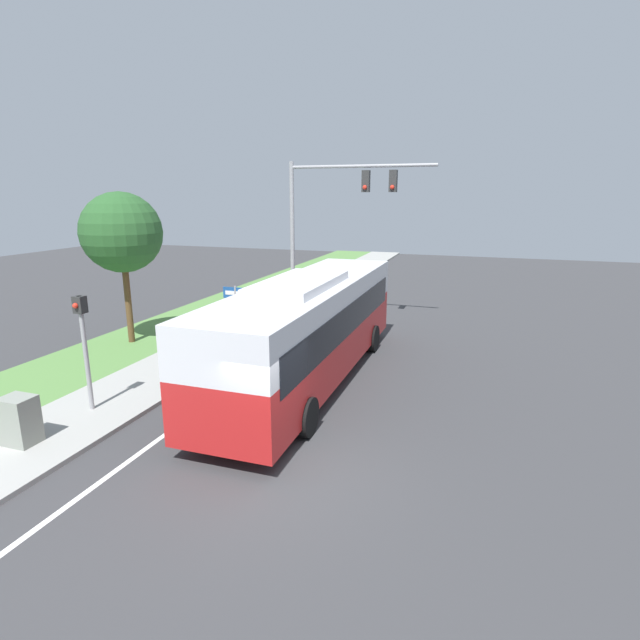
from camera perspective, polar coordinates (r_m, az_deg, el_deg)
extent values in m
plane|color=#38383A|center=(11.21, -2.62, -16.43)|extent=(80.00, 80.00, 0.00)
cube|color=#9E9E99|center=(14.41, -26.68, -10.49)|extent=(2.80, 80.00, 0.12)
cube|color=silver|center=(12.81, -18.20, -13.00)|extent=(0.14, 30.00, 0.01)
cube|color=red|center=(15.52, -1.18, -2.94)|extent=(2.53, 11.47, 1.50)
cube|color=silver|center=(15.18, -1.20, 2.00)|extent=(2.53, 11.47, 1.23)
cube|color=black|center=(15.27, -1.20, 0.45)|extent=(2.57, 10.55, 0.93)
cube|color=silver|center=(14.25, -2.40, 4.20)|extent=(1.77, 4.01, 0.24)
cylinder|color=black|center=(19.31, -0.97, -1.47)|extent=(0.28, 0.98, 0.98)
cylinder|color=black|center=(18.66, 6.09, -2.11)|extent=(0.28, 0.98, 0.98)
cylinder|color=black|center=(13.21, -11.56, -9.35)|extent=(0.28, 0.98, 0.98)
cylinder|color=black|center=(12.25, -1.47, -11.01)|extent=(0.28, 0.98, 0.98)
cylinder|color=#939399|center=(23.18, -3.17, 8.85)|extent=(0.20, 0.20, 7.10)
cylinder|color=#939399|center=(22.12, 4.75, 17.13)|extent=(6.37, 0.14, 0.14)
cube|color=#2D2D2D|center=(22.05, 5.27, 15.51)|extent=(0.32, 0.28, 0.90)
sphere|color=red|center=(21.87, 5.14, 14.88)|extent=(0.18, 0.18, 0.18)
cube|color=#2D2D2D|center=(21.80, 8.36, 15.44)|extent=(0.32, 0.28, 0.90)
sphere|color=red|center=(21.62, 8.25, 14.80)|extent=(0.18, 0.18, 0.18)
cylinder|color=#939399|center=(14.41, -25.17, -3.76)|extent=(0.12, 0.12, 3.20)
cube|color=#2D2D2D|center=(14.07, -25.76, 1.60)|extent=(0.28, 0.24, 0.44)
sphere|color=red|center=(13.97, -26.18, 1.47)|extent=(0.14, 0.14, 0.14)
cylinder|color=#939399|center=(18.66, -9.53, 0.13)|extent=(0.08, 0.08, 2.46)
cube|color=#19478C|center=(18.40, -9.31, 3.03)|extent=(1.23, 0.03, 0.42)
cube|color=white|center=(18.38, -9.34, 3.02)|extent=(1.05, 0.01, 0.15)
cube|color=gray|center=(13.51, -31.11, -9.79)|extent=(0.72, 0.59, 1.13)
cylinder|color=brown|center=(20.49, -21.09, 2.15)|extent=(0.24, 0.24, 3.33)
sphere|color=#285628|center=(20.15, -21.74, 9.28)|extent=(2.97, 2.97, 2.97)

